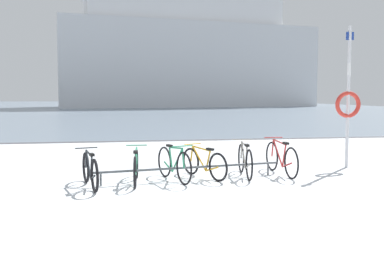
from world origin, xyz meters
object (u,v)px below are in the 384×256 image
Objects in this scene: bicycle_4 at (245,160)px; bicycle_5 at (281,158)px; bicycle_0 at (90,170)px; bicycle_1 at (136,167)px; bicycle_3 at (204,163)px; rescue_post at (348,100)px; bicycle_2 at (174,164)px; ferry_ship at (187,45)px.

bicycle_4 is 0.93× the size of bicycle_5.
bicycle_0 is at bearing -170.87° from bicycle_5.
bicycle_1 reaches higher than bicycle_3.
bicycle_5 is at bearing 3.24° from bicycle_3.
bicycle_2 is at bearing -167.72° from rescue_post.
bicycle_3 is 0.96m from bicycle_4.
rescue_post is (4.58, 1.00, 1.35)m from bicycle_2.
bicycle_4 is at bearing 1.80° from bicycle_3.
bicycle_0 is at bearing -100.40° from ferry_ship.
rescue_post is at bearing -94.44° from ferry_ship.
bicycle_3 is at bearing 13.48° from bicycle_0.
rescue_post reaches higher than bicycle_4.
bicycle_0 reaches higher than bicycle_3.
rescue_post is 58.05m from ferry_ship.
bicycle_4 is 3.31m from rescue_post.
bicycle_4 is at bearing -175.21° from bicycle_5.
ferry_ship is (4.45, 57.33, 7.94)m from rescue_post.
bicycle_4 is (0.96, 0.03, 0.03)m from bicycle_3.
bicycle_4 is at bearing -97.23° from ferry_ship.
bicycle_3 is (1.51, 0.29, -0.01)m from bicycle_1.
bicycle_0 is 0.45× the size of rescue_post.
bicycle_4 is 0.47× the size of rescue_post.
bicycle_3 is (2.44, 0.58, -0.01)m from bicycle_0.
bicycle_1 is 1.16× the size of bicycle_3.
rescue_post is (6.32, 1.37, 1.38)m from bicycle_0.
bicycle_2 is 0.88× the size of bicycle_5.
bicycle_4 is at bearing -165.44° from rescue_post.
bicycle_2 is at bearing 5.97° from bicycle_1.
ferry_ship is (8.33, 58.12, 9.33)m from bicycle_3.
bicycle_1 is at bearing -172.54° from bicycle_4.
bicycle_0 is 1.09× the size of bicycle_3.
bicycle_4 reaches higher than bicycle_0.
bicycle_0 is at bearing -169.75° from bicycle_4.
ferry_ship is (6.48, 58.01, 9.28)m from bicycle_5.
bicycle_2 is at bearing -173.00° from bicycle_5.
ferry_ship reaches higher than bicycle_3.
bicycle_3 is at bearing -98.16° from ferry_ship.
bicycle_0 is at bearing -167.81° from bicycle_2.
bicycle_0 is at bearing -162.57° from bicycle_1.
bicycle_2 is 0.73m from bicycle_3.
bicycle_1 is 59.96m from ferry_ship.
ferry_ship is (9.85, 58.41, 9.32)m from bicycle_1.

